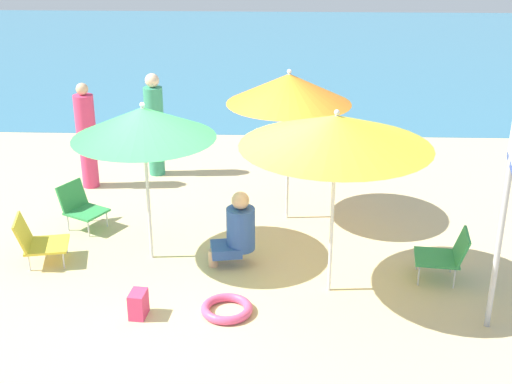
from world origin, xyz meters
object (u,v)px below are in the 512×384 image
(beach_chair_b, at_px, (80,205))
(person_b, at_px, (155,124))
(umbrella_orange, at_px, (289,89))
(umbrella_green, at_px, (143,123))
(beach_chair_a, at_px, (37,240))
(person_c, at_px, (237,230))
(umbrella_yellow, at_px, (336,131))
(beach_chair_c, at_px, (446,254))
(person_a, at_px, (87,136))
(warning_sign, at_px, (506,197))
(beach_bag, at_px, (138,304))
(swim_ring, at_px, (227,309))

(beach_chair_b, distance_m, person_b, 2.21)
(beach_chair_b, height_order, person_b, person_b)
(umbrella_orange, distance_m, umbrella_green, 2.09)
(beach_chair_a, relative_size, person_c, 0.71)
(umbrella_orange, bearing_deg, umbrella_yellow, -76.20)
(beach_chair_b, xyz_separation_m, beach_chair_c, (4.62, -1.24, 0.01))
(umbrella_green, height_order, person_a, umbrella_green)
(warning_sign, xyz_separation_m, beach_bag, (-3.67, 0.04, -1.32))
(umbrella_orange, relative_size, beach_chair_c, 3.32)
(umbrella_yellow, distance_m, person_b, 4.53)
(swim_ring, bearing_deg, umbrella_green, 130.07)
(beach_chair_c, distance_m, person_c, 2.46)
(person_b, distance_m, person_c, 3.38)
(person_a, relative_size, warning_sign, 0.74)
(person_c, bearing_deg, person_b, -73.52)
(umbrella_orange, bearing_deg, person_b, 142.33)
(person_c, xyz_separation_m, beach_bag, (-0.98, -1.19, -0.32))
(person_a, bearing_deg, umbrella_orange, -57.64)
(umbrella_orange, relative_size, warning_sign, 0.95)
(person_a, relative_size, person_c, 1.71)
(beach_chair_b, height_order, warning_sign, warning_sign)
(person_b, xyz_separation_m, person_c, (1.50, -3.00, -0.38))
(person_c, bearing_deg, swim_ring, 77.32)
(beach_chair_c, relative_size, person_a, 0.39)
(beach_chair_a, bearing_deg, swim_ring, -35.18)
(warning_sign, relative_size, swim_ring, 3.94)
(umbrella_yellow, xyz_separation_m, beach_chair_b, (-3.26, 1.54, -1.58))
(person_b, bearing_deg, beach_chair_b, 108.96)
(person_a, xyz_separation_m, beach_bag, (1.46, -3.63, -0.68))
(person_a, relative_size, beach_bag, 5.66)
(umbrella_yellow, height_order, beach_bag, umbrella_yellow)
(umbrella_orange, xyz_separation_m, beach_chair_b, (-2.78, -0.41, -1.53))
(beach_chair_c, height_order, swim_ring, beach_chair_c)
(umbrella_yellow, bearing_deg, person_a, 139.50)
(person_a, bearing_deg, swim_ring, -94.29)
(person_a, height_order, swim_ring, person_a)
(beach_chair_c, height_order, person_c, person_c)
(umbrella_orange, relative_size, beach_chair_a, 3.12)
(umbrella_green, relative_size, beach_chair_a, 2.95)
(beach_bag, bearing_deg, umbrella_orange, 58.34)
(person_a, relative_size, person_b, 0.99)
(beach_chair_a, bearing_deg, beach_chair_b, 64.33)
(beach_chair_c, height_order, beach_bag, beach_chair_c)
(beach_chair_a, distance_m, person_b, 3.24)
(umbrella_green, bearing_deg, beach_chair_b, 142.95)
(swim_ring, bearing_deg, beach_chair_b, 136.03)
(umbrella_yellow, relative_size, swim_ring, 3.78)
(beach_chair_b, relative_size, person_a, 0.43)
(beach_chair_c, height_order, person_a, person_a)
(umbrella_green, distance_m, warning_sign, 4.02)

